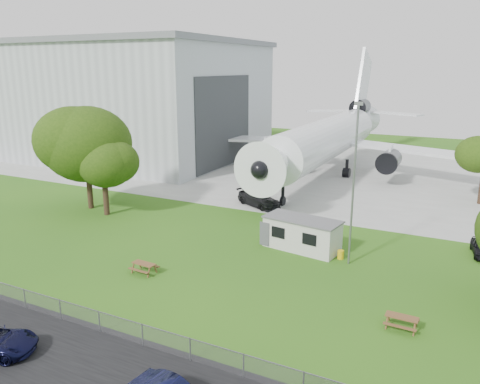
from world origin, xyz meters
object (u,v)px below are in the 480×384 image
at_px(picnic_west, 144,273).
at_px(picnic_east, 401,328).
at_px(hangar, 123,98).
at_px(airliner, 330,136).
at_px(site_cabin, 302,234).

xyz_separation_m(picnic_west, picnic_east, (17.78, 0.53, 0.00)).
bearing_deg(picnic_east, hangar, 145.21).
bearing_deg(picnic_west, hangar, 135.10).
bearing_deg(picnic_east, airliner, 113.53).
relative_size(site_cabin, picnic_west, 3.84).
bearing_deg(picnic_west, site_cabin, 51.42).
xyz_separation_m(airliner, picnic_east, (15.12, -37.39, -5.27)).
bearing_deg(picnic_east, picnic_west, -176.78).
distance_m(hangar, picnic_east, 64.09).
bearing_deg(site_cabin, picnic_east, -44.58).
distance_m(site_cabin, picnic_east, 12.83).
bearing_deg(airliner, picnic_west, -94.02).
height_order(hangar, airliner, hangar).
xyz_separation_m(airliner, site_cabin, (6.03, -28.43, -3.96)).
bearing_deg(airliner, hangar, 179.78).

